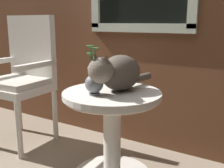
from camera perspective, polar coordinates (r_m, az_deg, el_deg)
wicker_side_table at (r=1.81m, az=-0.00°, el=-7.67°), size 0.63×0.63×0.60m
wicker_chair at (r=2.49m, az=-17.80°, el=2.14°), size 0.51×0.47×1.08m
cat at (r=1.75m, az=1.11°, el=2.39°), size 0.27×0.59×0.25m
pewter_vase_with_ivy at (r=1.67m, az=-3.70°, el=0.80°), size 0.11×0.13×0.30m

